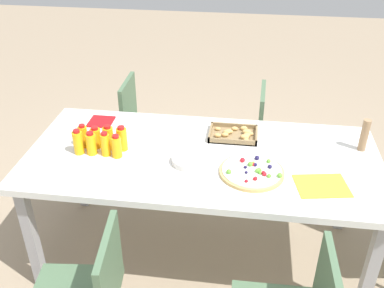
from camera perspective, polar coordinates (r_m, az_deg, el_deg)
ground_plane at (r=2.97m, az=1.17°, el=-13.82°), size 12.00×12.00×0.00m
party_table at (r=2.53m, az=1.34°, el=-2.71°), size 2.00×0.92×0.76m
chair_far_left at (r=3.39m, az=-6.20°, el=2.88°), size 0.40×0.40×0.83m
chair_far_right at (r=3.29m, az=10.78°, el=1.50°), size 0.41×0.41×0.83m
juice_bottle_0 at (r=2.56m, az=-14.55°, el=0.22°), size 0.06×0.06×0.15m
juice_bottle_1 at (r=2.54m, az=-12.94°, el=0.05°), size 0.06×0.06×0.14m
juice_bottle_2 at (r=2.51m, az=-11.17°, el=-0.05°), size 0.05×0.05×0.15m
juice_bottle_3 at (r=2.48m, az=-9.76°, el=-0.33°), size 0.06×0.06×0.14m
juice_bottle_4 at (r=2.62m, az=-13.89°, el=1.02°), size 0.05×0.05×0.14m
juice_bottle_5 at (r=2.60m, az=-12.37°, el=0.81°), size 0.06×0.06×0.13m
juice_bottle_6 at (r=2.56m, az=-10.79°, el=0.79°), size 0.06×0.06×0.15m
juice_bottle_7 at (r=2.54m, az=-9.08°, el=0.66°), size 0.06×0.06×0.15m
fruit_pizza at (r=2.36m, az=7.80°, el=-3.53°), size 0.34×0.34×0.05m
snack_tray at (r=2.68m, az=5.51°, el=1.28°), size 0.29×0.21×0.04m
plate_stack at (r=2.42m, az=-0.21°, el=-2.06°), size 0.21×0.21×0.03m
napkin_stack at (r=2.88m, az=-11.71°, el=2.86°), size 0.15×0.15×0.01m
cardboard_tube at (r=2.68m, az=21.45°, el=1.07°), size 0.04×0.04×0.19m
paper_folder at (r=2.34m, az=16.48°, el=-5.21°), size 0.29×0.24×0.01m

